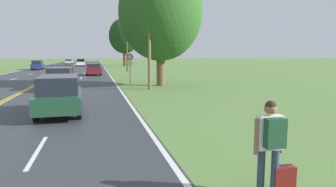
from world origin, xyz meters
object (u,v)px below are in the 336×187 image
Objects in this scene: hitchhiker_person at (270,138)px; car_silver_hatchback_horizon at (69,61)px; tree_mid_treeline at (160,13)px; car_maroon_sedan_mid_far at (94,69)px; tree_behind_sign at (124,36)px; car_champagne_sedan_mid_near at (60,79)px; suitcase at (283,180)px; car_dark_blue_hatchback_receding at (38,65)px; car_white_sedan_distant at (81,62)px; traffic_sign at (130,61)px; car_dark_green_suv_approaching at (60,94)px.

hitchhiker_person is 0.43× the size of car_silver_hatchback_horizon.
tree_mid_treeline is 17.04m from car_maroon_sedan_mid_far.
car_champagne_sedan_mid_near is (-9.29, -46.47, -6.07)m from tree_behind_sign.
hitchhiker_person is at bearing 81.09° from suitcase.
tree_behind_sign reaches higher than tree_mid_treeline.
car_champagne_sedan_mid_near reaches higher than car_dark_blue_hatchback_receding.
hitchhiker_person reaches higher than car_white_sedan_distant.
tree_mid_treeline reaches higher than car_white_sedan_distant.
traffic_sign reaches higher than car_dark_blue_hatchback_receding.
car_dark_blue_hatchback_receding is at bearing 112.53° from traffic_sign.
car_silver_hatchback_horizon is at bearing 9.09° from hitchhiker_person.
car_white_sedan_distant is at bearing -25.86° from car_dark_blue_hatchback_receding.
hitchhiker_person is at bearing -172.44° from car_silver_hatchback_horizon.
traffic_sign is 4.88m from tree_mid_treeline.
car_dark_blue_hatchback_receding is 1.02× the size of car_silver_hatchback_horizon.
car_white_sedan_distant is at bearing 7.67° from suitcase.
tree_behind_sign is 2.21× the size of car_white_sedan_distant.
car_champagne_sedan_mid_near is at bearing -160.80° from traffic_sign.
suitcase is 0.14× the size of car_silver_hatchback_horizon.
suitcase is at bearing 4.91° from car_maroon_sedan_mid_far.
car_dark_blue_hatchback_receding is at bearing -171.38° from car_dark_green_suv_approaching.
car_champagne_sedan_mid_near reaches higher than car_white_sedan_distant.
car_maroon_sedan_mid_far is at bearing -171.21° from car_silver_hatchback_horizon.
car_white_sedan_distant reaches higher than car_silver_hatchback_horizon.
tree_mid_treeline is 2.37× the size of car_dark_blue_hatchback_receding.
hitchhiker_person is 3.07× the size of suitcase.
car_maroon_sedan_mid_far is at bearing 174.19° from car_champagne_sedan_mid_near.
car_champagne_sedan_mid_near reaches higher than car_maroon_sedan_mid_far.
suitcase is 0.14× the size of car_champagne_sedan_mid_near.
car_dark_green_suv_approaching is 58.30m from car_white_sedan_distant.
car_dark_green_suv_approaching is (-4.81, 9.25, -0.20)m from hitchhiker_person.
car_silver_hatchback_horizon is (-4.49, 62.76, -0.09)m from car_champagne_sedan_mid_near.
suitcase is 0.21× the size of traffic_sign.
tree_behind_sign reaches higher than car_champagne_sedan_mid_near.
car_maroon_sedan_mid_far is at bearing -152.20° from car_dark_blue_hatchback_receding.
car_white_sedan_distant is 14.95m from car_silver_hatchback_horizon.
car_maroon_sedan_mid_far reaches higher than suitcase.
hitchhiker_person is 82.64m from car_silver_hatchback_horizon.
car_dark_blue_hatchback_receding is (-16.63, -13.46, -6.04)m from tree_behind_sign.
car_dark_blue_hatchback_receding is (-15.45, 31.82, -5.30)m from tree_mid_treeline.
car_dark_blue_hatchback_receding is (-8.37, 42.98, -0.05)m from car_dark_green_suv_approaching.
suitcase is 0.12× the size of car_white_sedan_distant.
tree_behind_sign is at bearing -1.10° from hitchhiker_person.
car_white_sedan_distant is (-1.73, 58.28, -0.08)m from car_dark_green_suv_approaching.
tree_mid_treeline is 2.42× the size of car_silver_hatchback_horizon.
hitchhiker_person reaches higher than suitcase.
car_champagne_sedan_mid_near is at bearing -171.65° from tree_mid_treeline.
car_dark_green_suv_approaching is (-4.52, -11.91, -1.17)m from traffic_sign.
car_champagne_sedan_mid_near is (-8.11, -1.19, -5.33)m from tree_mid_treeline.
car_silver_hatchback_horizon is at bearing -167.76° from car_white_sedan_distant.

